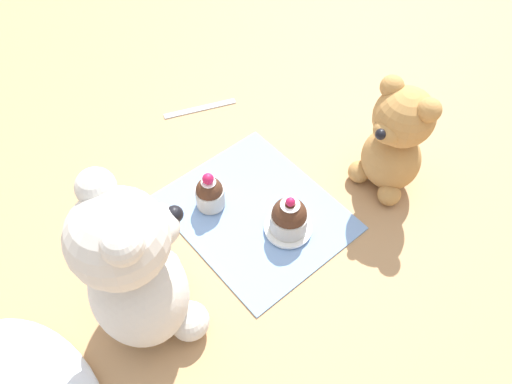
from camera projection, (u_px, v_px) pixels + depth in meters
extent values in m
plane|color=tan|center=(256.00, 213.00, 0.80)|extent=(4.00, 4.00, 0.00)
cube|color=#7A9ED1|center=(256.00, 212.00, 0.80)|extent=(0.28, 0.23, 0.01)
ellipsoid|color=silver|center=(140.00, 291.00, 0.63)|extent=(0.16, 0.15, 0.16)
sphere|color=silver|center=(118.00, 239.00, 0.54)|extent=(0.12, 0.12, 0.12)
ellipsoid|color=silver|center=(158.00, 225.00, 0.55)|extent=(0.06, 0.06, 0.04)
sphere|color=black|center=(174.00, 214.00, 0.56)|extent=(0.02, 0.02, 0.02)
sphere|color=silver|center=(122.00, 245.00, 0.48)|extent=(0.04, 0.04, 0.04)
sphere|color=silver|center=(96.00, 187.00, 0.52)|extent=(0.04, 0.04, 0.04)
sphere|color=silver|center=(190.00, 321.00, 0.66)|extent=(0.05, 0.05, 0.05)
sphere|color=silver|center=(163.00, 269.00, 0.71)|extent=(0.05, 0.05, 0.05)
ellipsoid|color=#B78447|center=(391.00, 159.00, 0.80)|extent=(0.10, 0.09, 0.11)
sphere|color=#B78447|center=(404.00, 117.00, 0.73)|extent=(0.09, 0.09, 0.09)
ellipsoid|color=#B78447|center=(388.00, 131.00, 0.72)|extent=(0.05, 0.04, 0.04)
sphere|color=black|center=(381.00, 134.00, 0.71)|extent=(0.02, 0.02, 0.02)
sphere|color=#B78447|center=(392.00, 87.00, 0.71)|extent=(0.04, 0.04, 0.04)
sphere|color=#B78447|center=(429.00, 110.00, 0.69)|extent=(0.04, 0.04, 0.04)
sphere|color=#B78447|center=(359.00, 172.00, 0.83)|extent=(0.04, 0.04, 0.04)
sphere|color=#B78447|center=(389.00, 194.00, 0.80)|extent=(0.04, 0.04, 0.04)
cylinder|color=#B2ADA3|center=(210.00, 197.00, 0.80)|extent=(0.05, 0.05, 0.04)
sphere|color=#472819|center=(209.00, 190.00, 0.78)|extent=(0.04, 0.04, 0.04)
cylinder|color=white|center=(208.00, 182.00, 0.77)|extent=(0.02, 0.02, 0.00)
sphere|color=#B71947|center=(208.00, 179.00, 0.76)|extent=(0.02, 0.02, 0.02)
cylinder|color=white|center=(288.00, 228.00, 0.78)|extent=(0.07, 0.07, 0.01)
cylinder|color=#B2ADA3|center=(289.00, 221.00, 0.76)|extent=(0.06, 0.06, 0.03)
sphere|color=#472819|center=(289.00, 214.00, 0.75)|extent=(0.05, 0.05, 0.05)
cylinder|color=white|center=(290.00, 205.00, 0.73)|extent=(0.03, 0.03, 0.00)
sphere|color=#B71947|center=(290.00, 202.00, 0.72)|extent=(0.01, 0.01, 0.01)
cube|color=silver|center=(200.00, 108.00, 0.95)|extent=(0.06, 0.13, 0.01)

